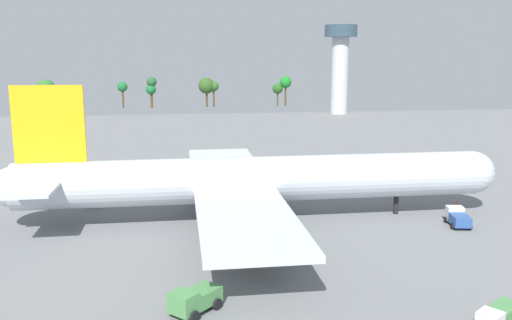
{
  "coord_description": "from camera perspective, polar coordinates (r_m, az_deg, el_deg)",
  "views": [
    {
      "loc": [
        -10.01,
        -70.5,
        22.16
      ],
      "look_at": [
        0.0,
        0.0,
        8.29
      ],
      "focal_mm": 38.18,
      "sensor_mm": 36.0,
      "label": 1
    }
  ],
  "objects": [
    {
      "name": "cargo_loader",
      "position": [
        50.34,
        24.01,
        -14.73
      ],
      "size": [
        5.21,
        4.46,
        2.01
      ],
      "color": "silver",
      "rests_on": "ground_plane"
    },
    {
      "name": "cargo_airplane",
      "position": [
        73.07,
        -0.3,
        -2.11
      ],
      "size": [
        67.89,
        54.95,
        18.42
      ],
      "color": "silver",
      "rests_on": "ground_plane"
    },
    {
      "name": "ground_plane",
      "position": [
        74.58,
        0.0,
        -6.26
      ],
      "size": [
        271.55,
        271.55,
        0.0
      ],
      "primitive_type": "plane",
      "color": "slate"
    },
    {
      "name": "baggage_tug",
      "position": [
        76.47,
        20.38,
        -5.66
      ],
      "size": [
        3.17,
        4.81,
        2.24
      ],
      "color": "silver",
      "rests_on": "ground_plane"
    },
    {
      "name": "fuel_truck",
      "position": [
        49.05,
        -6.46,
        -14.3
      ],
      "size": [
        4.94,
        4.93,
        2.33
      ],
      "color": "#4C8C4C",
      "rests_on": "ground_plane"
    },
    {
      "name": "safety_cone_nose",
      "position": [
        86.22,
        20.36,
        -4.29
      ],
      "size": [
        0.58,
        0.58,
        0.83
      ],
      "primitive_type": "cone",
      "color": "orange",
      "rests_on": "ground_plane"
    },
    {
      "name": "pushback_tractor",
      "position": [
        84.94,
        -15.93,
        -3.77
      ],
      "size": [
        4.24,
        4.64,
        2.11
      ],
      "color": "silver",
      "rests_on": "ground_plane"
    },
    {
      "name": "tree_line_backdrop",
      "position": [
        233.51,
        -9.87,
        7.57
      ],
      "size": [
        105.72,
        7.28,
        12.92
      ],
      "color": "#51381E",
      "rests_on": "ground_plane"
    },
    {
      "name": "control_tower",
      "position": [
        208.15,
        8.8,
        10.31
      ],
      "size": [
        12.03,
        12.03,
        32.78
      ],
      "color": "silver",
      "rests_on": "ground_plane"
    }
  ]
}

